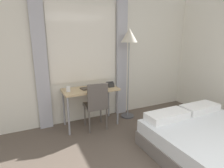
{
  "coord_description": "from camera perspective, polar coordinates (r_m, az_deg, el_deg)",
  "views": [
    {
      "loc": [
        -1.43,
        -0.11,
        1.67
      ],
      "look_at": [
        -0.09,
        2.64,
        0.92
      ],
      "focal_mm": 28.0,
      "sensor_mm": 36.0,
      "label": 1
    }
  ],
  "objects": [
    {
      "name": "standing_lamp",
      "position": [
        3.71,
        5.61,
        13.39
      ],
      "size": [
        0.35,
        0.35,
        1.93
      ],
      "color": "#4C4C51",
      "rests_on": "ground_plane"
    },
    {
      "name": "desk",
      "position": [
        3.47,
        -7.06,
        -2.68
      ],
      "size": [
        1.07,
        0.52,
        0.77
      ],
      "color": "tan",
      "rests_on": "ground_plane"
    },
    {
      "name": "telephone",
      "position": [
        3.56,
        -0.68,
        -0.14
      ],
      "size": [
        0.14,
        0.16,
        0.1
      ],
      "color": "#2D2D2D",
      "rests_on": "desk"
    },
    {
      "name": "book",
      "position": [
        3.42,
        -8.3,
        -1.41
      ],
      "size": [
        0.24,
        0.21,
        0.02
      ],
      "rotation": [
        0.0,
        0.0,
        0.17
      ],
      "color": "#4C4238",
      "rests_on": "desk"
    },
    {
      "name": "mug",
      "position": [
        3.3,
        -14.08,
        -1.65
      ],
      "size": [
        0.08,
        0.08,
        0.09
      ],
      "color": "white",
      "rests_on": "desk"
    },
    {
      "name": "bed",
      "position": [
        3.04,
        32.84,
        -17.01
      ],
      "size": [
        1.73,
        1.93,
        0.55
      ],
      "color": "slate",
      "rests_on": "ground_plane"
    },
    {
      "name": "wall_back_with_window",
      "position": [
        3.77,
        -4.27,
        8.96
      ],
      "size": [
        5.62,
        0.13,
        2.7
      ],
      "color": "silver",
      "rests_on": "ground_plane"
    },
    {
      "name": "desk_chair",
      "position": [
        3.32,
        -5.17,
        -6.28
      ],
      "size": [
        0.42,
        0.42,
        0.93
      ],
      "rotation": [
        0.0,
        0.0,
        -0.05
      ],
      "color": "#59514C",
      "rests_on": "ground_plane"
    }
  ]
}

